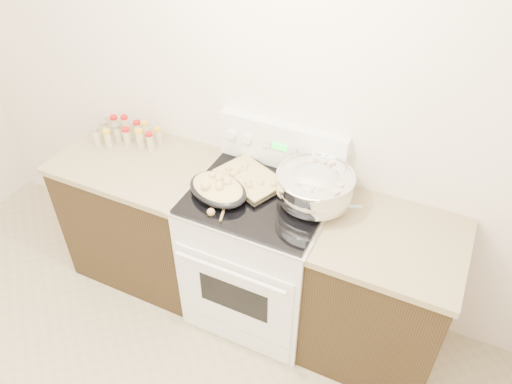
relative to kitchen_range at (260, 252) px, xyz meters
The scene contains 9 objects.
counter_left 0.83m from the kitchen_range, behind, with size 0.93×0.67×0.92m.
counter_right 0.73m from the kitchen_range, ahead, with size 0.73×0.67×0.92m.
kitchen_range is the anchor object (origin of this frame).
mixing_bowl 0.62m from the kitchen_range, 12.63° to the left, with size 0.44×0.44×0.24m.
roasting_pan 0.55m from the kitchen_range, 152.51° to the right, with size 0.42×0.36×0.12m.
baking_sheet 0.49m from the kitchen_range, 142.71° to the left, with size 0.49×0.42×0.06m.
wooden_spoon 0.53m from the kitchen_range, 125.28° to the right, with size 0.10×0.28×0.04m.
blue_ladle 0.60m from the kitchen_range, ahead, with size 0.25×0.19×0.11m.
spice_jars 1.11m from the kitchen_range, behind, with size 0.39×0.24×0.13m.
Camera 1 is at (1.22, -0.45, 2.68)m, focal length 35.00 mm.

